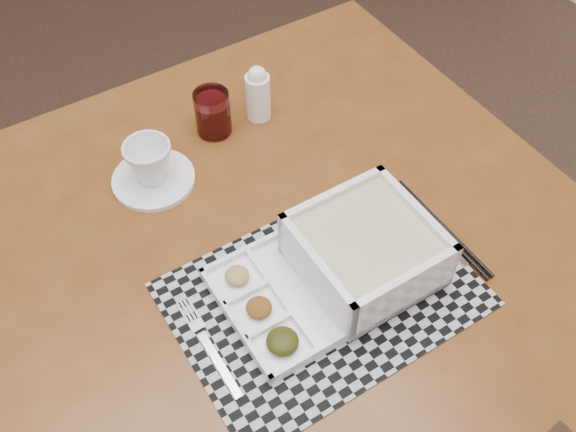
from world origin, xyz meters
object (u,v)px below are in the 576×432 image
object	(u,v)px
serving_tray	(355,258)
cup	(149,162)
juice_glass	(213,114)
dining_table	(284,263)
creamer_bottle	(258,93)

from	to	relation	value
serving_tray	cup	size ratio (longest dim) A/B	3.97
cup	juice_glass	xyz separation A→B (m)	(0.15, 0.07, -0.01)
dining_table	juice_glass	distance (m)	0.32
serving_tray	juice_glass	xyz separation A→B (m)	(-0.05, 0.41, -0.00)
serving_tray	cup	distance (m)	0.40
dining_table	cup	size ratio (longest dim) A/B	12.57
cup	juice_glass	size ratio (longest dim) A/B	0.94
cup	creamer_bottle	distance (m)	0.26
juice_glass	creamer_bottle	xyz separation A→B (m)	(0.09, -0.00, 0.02)
dining_table	creamer_bottle	bearing A→B (deg)	70.15
juice_glass	creamer_bottle	size ratio (longest dim) A/B	0.77
serving_tray	creamer_bottle	xyz separation A→B (m)	(0.04, 0.41, 0.01)
dining_table	cup	xyz separation A→B (m)	(-0.14, 0.23, 0.13)
serving_tray	juice_glass	size ratio (longest dim) A/B	3.73
creamer_bottle	serving_tray	bearing A→B (deg)	-96.02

